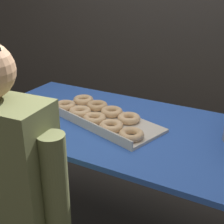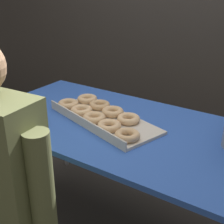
{
  "view_description": "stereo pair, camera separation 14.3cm",
  "coord_description": "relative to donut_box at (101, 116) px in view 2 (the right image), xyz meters",
  "views": [
    {
      "loc": [
        0.73,
        -1.38,
        1.47
      ],
      "look_at": [
        -0.02,
        0.0,
        0.79
      ],
      "focal_mm": 50.0,
      "sensor_mm": 36.0,
      "label": 1
    },
    {
      "loc": [
        0.85,
        -1.3,
        1.47
      ],
      "look_at": [
        -0.02,
        0.0,
        0.79
      ],
      "focal_mm": 50.0,
      "sensor_mm": 36.0,
      "label": 2
    }
  ],
  "objects": [
    {
      "name": "donut_box",
      "position": [
        0.0,
        0.0,
        0.0
      ],
      "size": [
        0.73,
        0.47,
        0.05
      ],
      "rotation": [
        0.0,
        0.0,
        -0.29
      ],
      "color": "beige",
      "rests_on": "folding_table"
    },
    {
      "name": "cell_phone",
      "position": [
        -0.52,
        -0.26,
        -0.02
      ],
      "size": [
        0.12,
        0.17,
        0.01
      ],
      "rotation": [
        0.0,
        0.0,
        0.3
      ],
      "color": "black",
      "rests_on": "folding_table"
    },
    {
      "name": "folding_table",
      "position": [
        0.09,
        0.01,
        -0.07
      ],
      "size": [
        1.56,
        0.83,
        0.73
      ],
      "color": "#2D56B2",
      "rests_on": "ground"
    },
    {
      "name": "back_wall",
      "position": [
        0.09,
        1.29,
        0.48
      ],
      "size": [
        6.0,
        0.11,
        2.47
      ],
      "color": "#38332D",
      "rests_on": "ground"
    }
  ]
}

